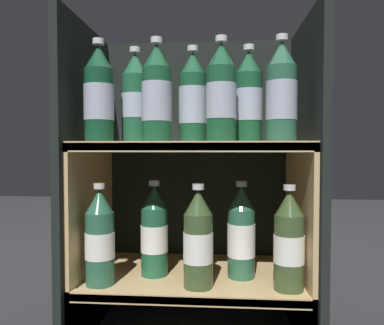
{
  "coord_description": "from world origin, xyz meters",
  "views": [
    {
      "loc": [
        0.07,
        -0.83,
        0.51
      ],
      "look_at": [
        0.0,
        0.12,
        0.47
      ],
      "focal_mm": 35.0,
      "sensor_mm": 36.0,
      "label": 1
    }
  ],
  "objects_px": {
    "bottle_upper_front_2": "(221,95)",
    "bottle_upper_back_0": "(135,100)",
    "bottle_upper_front_1": "(157,96)",
    "bottle_lower_back_0": "(154,233)",
    "bottle_upper_front_3": "(281,95)",
    "bottle_upper_back_1": "(191,100)",
    "bottle_lower_front_1": "(198,241)",
    "bottle_lower_back_1": "(241,234)",
    "bottle_lower_front_0": "(100,239)",
    "bottle_upper_front_0": "(99,97)",
    "bottle_lower_front_2": "(289,242)",
    "bottle_upper_back_2": "(249,100)"
  },
  "relations": [
    {
      "from": "bottle_upper_front_1",
      "to": "bottle_lower_front_1",
      "type": "height_order",
      "value": "bottle_upper_front_1"
    },
    {
      "from": "bottle_lower_front_2",
      "to": "bottle_lower_back_0",
      "type": "bearing_deg",
      "value": 166.59
    },
    {
      "from": "bottle_lower_front_0",
      "to": "bottle_lower_front_2",
      "type": "height_order",
      "value": "same"
    },
    {
      "from": "bottle_upper_back_1",
      "to": "bottle_upper_back_2",
      "type": "relative_size",
      "value": 1.0
    },
    {
      "from": "bottle_upper_front_2",
      "to": "bottle_upper_back_0",
      "type": "distance_m",
      "value": 0.24
    },
    {
      "from": "bottle_upper_back_1",
      "to": "bottle_lower_back_0",
      "type": "height_order",
      "value": "bottle_upper_back_1"
    },
    {
      "from": "bottle_upper_front_2",
      "to": "bottle_upper_back_0",
      "type": "bearing_deg",
      "value": 160.37
    },
    {
      "from": "bottle_upper_front_1",
      "to": "bottle_lower_front_1",
      "type": "bearing_deg",
      "value": 0.0
    },
    {
      "from": "bottle_lower_front_1",
      "to": "bottle_upper_back_2",
      "type": "bearing_deg",
      "value": 32.75
    },
    {
      "from": "bottle_upper_back_2",
      "to": "bottle_upper_back_0",
      "type": "bearing_deg",
      "value": -180.0
    },
    {
      "from": "bottle_upper_front_1",
      "to": "bottle_lower_back_0",
      "type": "relative_size",
      "value": 1.0
    },
    {
      "from": "bottle_lower_front_1",
      "to": "bottle_lower_back_1",
      "type": "xyz_separation_m",
      "value": [
        0.11,
        0.08,
        -0.0
      ]
    },
    {
      "from": "bottle_upper_front_0",
      "to": "bottle_upper_back_2",
      "type": "bearing_deg",
      "value": 12.36
    },
    {
      "from": "bottle_lower_front_1",
      "to": "bottle_lower_front_2",
      "type": "distance_m",
      "value": 0.22
    },
    {
      "from": "bottle_upper_front_3",
      "to": "bottle_lower_back_0",
      "type": "xyz_separation_m",
      "value": [
        -0.32,
        0.08,
        -0.35
      ]
    },
    {
      "from": "bottle_upper_back_2",
      "to": "bottle_lower_front_0",
      "type": "height_order",
      "value": "bottle_upper_back_2"
    },
    {
      "from": "bottle_upper_back_0",
      "to": "bottle_lower_front_0",
      "type": "distance_m",
      "value": 0.37
    },
    {
      "from": "bottle_lower_front_0",
      "to": "bottle_lower_back_0",
      "type": "relative_size",
      "value": 1.0
    },
    {
      "from": "bottle_upper_front_2",
      "to": "bottle_upper_back_2",
      "type": "relative_size",
      "value": 1.0
    },
    {
      "from": "bottle_upper_back_0",
      "to": "bottle_lower_front_2",
      "type": "height_order",
      "value": "bottle_upper_back_0"
    },
    {
      "from": "bottle_lower_back_1",
      "to": "bottle_upper_front_2",
      "type": "bearing_deg",
      "value": -123.65
    },
    {
      "from": "bottle_lower_front_1",
      "to": "bottle_lower_back_0",
      "type": "distance_m",
      "value": 0.15
    },
    {
      "from": "bottle_upper_front_2",
      "to": "bottle_upper_front_3",
      "type": "bearing_deg",
      "value": 0.0
    },
    {
      "from": "bottle_upper_back_0",
      "to": "bottle_lower_back_0",
      "type": "bearing_deg",
      "value": 0.0
    },
    {
      "from": "bottle_upper_front_2",
      "to": "bottle_upper_front_3",
      "type": "distance_m",
      "value": 0.14
    },
    {
      "from": "bottle_upper_front_2",
      "to": "bottle_lower_back_1",
      "type": "bearing_deg",
      "value": 56.35
    },
    {
      "from": "bottle_upper_front_2",
      "to": "bottle_upper_front_3",
      "type": "relative_size",
      "value": 1.0
    },
    {
      "from": "bottle_lower_back_0",
      "to": "bottle_lower_back_1",
      "type": "height_order",
      "value": "same"
    },
    {
      "from": "bottle_upper_front_3",
      "to": "bottle_lower_back_1",
      "type": "distance_m",
      "value": 0.37
    },
    {
      "from": "bottle_upper_back_1",
      "to": "bottle_lower_front_1",
      "type": "xyz_separation_m",
      "value": [
        0.02,
        -0.08,
        -0.35
      ]
    },
    {
      "from": "bottle_lower_front_0",
      "to": "bottle_lower_back_1",
      "type": "height_order",
      "value": "same"
    },
    {
      "from": "bottle_lower_front_1",
      "to": "bottle_lower_back_1",
      "type": "height_order",
      "value": "same"
    },
    {
      "from": "bottle_upper_front_1",
      "to": "bottle_upper_front_2",
      "type": "height_order",
      "value": "same"
    },
    {
      "from": "bottle_upper_back_0",
      "to": "bottle_lower_back_1",
      "type": "bearing_deg",
      "value": 0.0
    },
    {
      "from": "bottle_upper_back_0",
      "to": "bottle_lower_back_0",
      "type": "xyz_separation_m",
      "value": [
        0.05,
        0.0,
        -0.35
      ]
    },
    {
      "from": "bottle_upper_front_1",
      "to": "bottle_lower_back_0",
      "type": "xyz_separation_m",
      "value": [
        -0.02,
        0.08,
        -0.35
      ]
    },
    {
      "from": "bottle_upper_back_1",
      "to": "bottle_lower_back_1",
      "type": "height_order",
      "value": "bottle_upper_back_1"
    },
    {
      "from": "bottle_upper_back_2",
      "to": "bottle_lower_front_1",
      "type": "bearing_deg",
      "value": -147.25
    },
    {
      "from": "bottle_lower_front_2",
      "to": "bottle_lower_front_1",
      "type": "bearing_deg",
      "value": 180.0
    },
    {
      "from": "bottle_upper_back_1",
      "to": "bottle_lower_front_1",
      "type": "height_order",
      "value": "bottle_upper_back_1"
    },
    {
      "from": "bottle_upper_back_2",
      "to": "bottle_lower_back_1",
      "type": "height_order",
      "value": "bottle_upper_back_2"
    },
    {
      "from": "bottle_upper_front_1",
      "to": "bottle_upper_back_0",
      "type": "distance_m",
      "value": 0.11
    },
    {
      "from": "bottle_upper_front_2",
      "to": "bottle_lower_back_1",
      "type": "relative_size",
      "value": 1.0
    },
    {
      "from": "bottle_upper_front_0",
      "to": "bottle_upper_back_2",
      "type": "distance_m",
      "value": 0.38
    },
    {
      "from": "bottle_upper_front_0",
      "to": "bottle_upper_back_2",
      "type": "height_order",
      "value": "same"
    },
    {
      "from": "bottle_lower_front_2",
      "to": "bottle_lower_back_1",
      "type": "relative_size",
      "value": 1.0
    },
    {
      "from": "bottle_lower_front_0",
      "to": "bottle_lower_back_0",
      "type": "xyz_separation_m",
      "value": [
        0.12,
        0.08,
        -0.0
      ]
    },
    {
      "from": "bottle_upper_front_0",
      "to": "bottle_lower_front_1",
      "type": "bearing_deg",
      "value": 0.0
    },
    {
      "from": "bottle_lower_front_1",
      "to": "bottle_upper_front_1",
      "type": "bearing_deg",
      "value": 180.0
    },
    {
      "from": "bottle_lower_front_2",
      "to": "bottle_lower_back_0",
      "type": "height_order",
      "value": "same"
    }
  ]
}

